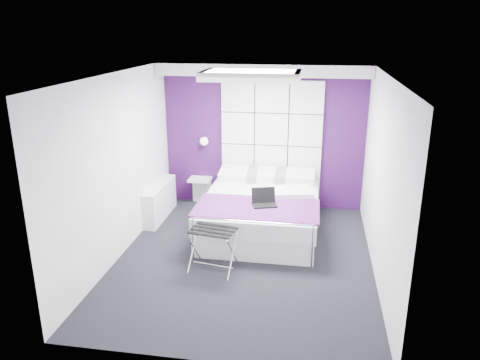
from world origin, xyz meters
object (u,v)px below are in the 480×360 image
object	(u,v)px
laptop	(265,201)
wall_lamp	(205,141)
nightstand	(200,179)
radiator	(160,201)
bed	(261,212)
luggage_rack	(213,250)

from	to	relation	value
laptop	wall_lamp	bearing A→B (deg)	113.66
wall_lamp	laptop	xyz separation A→B (m)	(1.27, -1.47, -0.53)
wall_lamp	nightstand	xyz separation A→B (m)	(-0.09, -0.04, -0.73)
radiator	laptop	distance (m)	2.07
radiator	bed	xyz separation A→B (m)	(1.80, -0.27, 0.03)
luggage_rack	laptop	xyz separation A→B (m)	(0.59, 0.95, 0.39)
laptop	luggage_rack	bearing A→B (deg)	-139.22
radiator	bed	world-z (taller)	bed
wall_lamp	radiator	distance (m)	1.35
wall_lamp	radiator	xyz separation A→B (m)	(-0.64, -0.76, -0.92)
nightstand	luggage_rack	distance (m)	2.51
wall_lamp	radiator	size ratio (longest dim) A/B	0.12
laptop	radiator	bearing A→B (deg)	142.46
bed	luggage_rack	xyz separation A→B (m)	(-0.49, -1.39, -0.03)
wall_lamp	bed	xyz separation A→B (m)	(1.16, -1.03, -0.89)
bed	laptop	xyz separation A→B (m)	(0.11, -0.44, 0.36)
bed	luggage_rack	size ratio (longest dim) A/B	3.72
wall_lamp	bed	size ratio (longest dim) A/B	0.07
bed	laptop	distance (m)	0.58
nightstand	radiator	bearing A→B (deg)	-127.14
nightstand	wall_lamp	bearing A→B (deg)	22.88
nightstand	luggage_rack	xyz separation A→B (m)	(0.77, -2.38, -0.20)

